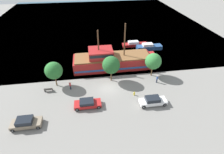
% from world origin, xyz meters
% --- Properties ---
extents(ground_plane, '(160.00, 160.00, 0.00)m').
position_xyz_m(ground_plane, '(0.00, 0.00, 0.00)').
color(ground_plane, gray).
extents(water_surface, '(80.00, 80.00, 0.00)m').
position_xyz_m(water_surface, '(0.00, 44.00, 0.00)').
color(water_surface, '#33566B').
rests_on(water_surface, ground).
extents(pirate_ship, '(19.19, 5.52, 10.23)m').
position_xyz_m(pirate_ship, '(1.82, 7.95, 1.74)').
color(pirate_ship, '#A31E1E').
rests_on(pirate_ship, water_surface).
extents(moored_boat_dockside, '(7.27, 1.93, 1.47)m').
position_xyz_m(moored_boat_dockside, '(10.10, 18.47, 0.55)').
color(moored_boat_dockside, maroon).
rests_on(moored_boat_dockside, water_surface).
extents(moored_boat_outer, '(7.04, 2.15, 1.73)m').
position_xyz_m(moored_boat_outer, '(13.52, 15.75, 0.68)').
color(moored_boat_outer, navy).
rests_on(moored_boat_outer, water_surface).
extents(parked_car_curb_front, '(4.63, 2.01, 1.35)m').
position_xyz_m(parked_car_curb_front, '(-4.28, -4.56, 0.68)').
color(parked_car_curb_front, '#B21E1E').
rests_on(parked_car_curb_front, ground_plane).
extents(parked_car_curb_mid, '(4.75, 1.84, 1.56)m').
position_xyz_m(parked_car_curb_mid, '(7.12, -5.70, 0.77)').
color(parked_car_curb_mid, white).
rests_on(parked_car_curb_mid, ground_plane).
extents(parked_car_curb_rear, '(4.53, 1.98, 1.52)m').
position_xyz_m(parked_car_curb_rear, '(-13.75, -7.47, 0.74)').
color(parked_car_curb_rear, '#7F705B').
rests_on(parked_car_curb_rear, ground_plane).
extents(fire_hydrant, '(0.42, 0.25, 0.76)m').
position_xyz_m(fire_hydrant, '(4.52, -2.84, 0.41)').
color(fire_hydrant, yellow).
rests_on(fire_hydrant, ground_plane).
extents(bench_promenade_east, '(1.60, 0.45, 0.85)m').
position_xyz_m(bench_promenade_east, '(-11.62, 0.68, 0.43)').
color(bench_promenade_east, '#4C4742').
rests_on(bench_promenade_east, ground_plane).
extents(pedestrian_walking_near, '(0.32, 0.32, 1.79)m').
position_xyz_m(pedestrian_walking_near, '(-7.43, 0.73, 0.91)').
color(pedestrian_walking_near, '#232838').
rests_on(pedestrian_walking_near, ground_plane).
extents(pedestrian_walking_far, '(0.32, 0.32, 1.71)m').
position_xyz_m(pedestrian_walking_far, '(10.16, 0.40, 0.87)').
color(pedestrian_walking_far, '#232838').
rests_on(pedestrian_walking_far, ground_plane).
extents(tree_row_east, '(3.40, 3.40, 5.26)m').
position_xyz_m(tree_row_east, '(-10.28, 2.45, 3.56)').
color(tree_row_east, brown).
rests_on(tree_row_east, ground_plane).
extents(tree_row_mideast, '(3.59, 3.59, 5.58)m').
position_xyz_m(tree_row_mideast, '(0.91, 2.52, 3.78)').
color(tree_row_mideast, brown).
rests_on(tree_row_mideast, ground_plane).
extents(tree_row_midwest, '(3.43, 3.43, 5.26)m').
position_xyz_m(tree_row_midwest, '(9.91, 3.08, 3.54)').
color(tree_row_midwest, brown).
rests_on(tree_row_midwest, ground_plane).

